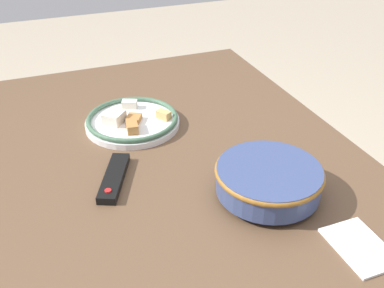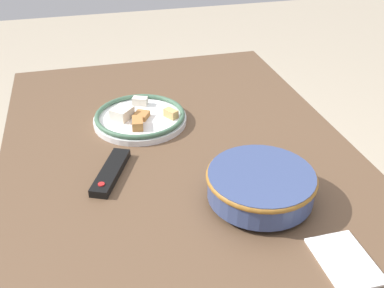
{
  "view_description": "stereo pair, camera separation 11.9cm",
  "coord_description": "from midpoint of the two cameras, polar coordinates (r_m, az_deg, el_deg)",
  "views": [
    {
      "loc": [
        -0.94,
        0.34,
        1.39
      ],
      "look_at": [
        0.0,
        -0.03,
        0.76
      ],
      "focal_mm": 42.0,
      "sensor_mm": 36.0,
      "label": 1
    },
    {
      "loc": [
        -0.98,
        0.22,
        1.39
      ],
      "look_at": [
        0.0,
        -0.03,
        0.76
      ],
      "focal_mm": 42.0,
      "sensor_mm": 36.0,
      "label": 2
    }
  ],
  "objects": [
    {
      "name": "noodle_bowl",
      "position": [
        1.05,
        11.94,
        -5.18
      ],
      "size": [
        0.25,
        0.25,
        0.08
      ],
      "color": "#384775",
      "rests_on": "dining_table"
    },
    {
      "name": "dining_table",
      "position": [
        1.25,
        1.55,
        -4.72
      ],
      "size": [
        1.43,
        0.96,
        0.72
      ],
      "color": "brown",
      "rests_on": "ground_plane"
    },
    {
      "name": "folded_napkin",
      "position": [
        0.99,
        22.26,
        -13.69
      ],
      "size": [
        0.15,
        0.1,
        0.01
      ],
      "color": "white",
      "rests_on": "dining_table"
    },
    {
      "name": "tv_remote",
      "position": [
        1.14,
        -7.35,
        -3.66
      ],
      "size": [
        0.19,
        0.12,
        0.02
      ],
      "rotation": [
        0.0,
        0.0,
        1.14
      ],
      "color": "black",
      "rests_on": "dining_table"
    },
    {
      "name": "food_plate",
      "position": [
        1.36,
        -4.19,
        3.32
      ],
      "size": [
        0.28,
        0.28,
        0.05
      ],
      "color": "white",
      "rests_on": "dining_table"
    }
  ]
}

